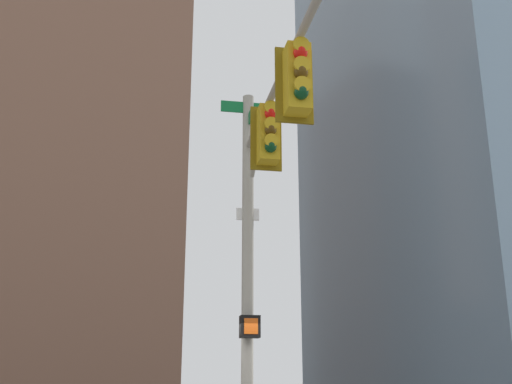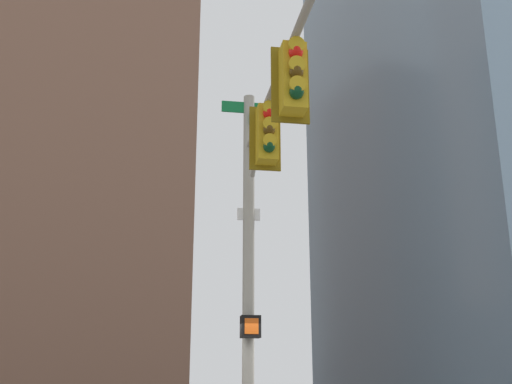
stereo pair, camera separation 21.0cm
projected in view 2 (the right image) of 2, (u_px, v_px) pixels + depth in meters
The scene contains 3 objects.
signal_pole_assembly at pixel (262, 194), 10.79m from camera, with size 1.98×5.53×7.19m.
building_brick_midblock at pixel (465, 181), 62.22m from camera, with size 22.59×19.79×41.50m, color #4C3328.
building_glass_tower at pixel (477, 51), 55.59m from camera, with size 22.37×23.31×59.60m, color #7A99B2.
Camera 2 is at (4.91, 10.94, 1.50)m, focal length 43.53 mm.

